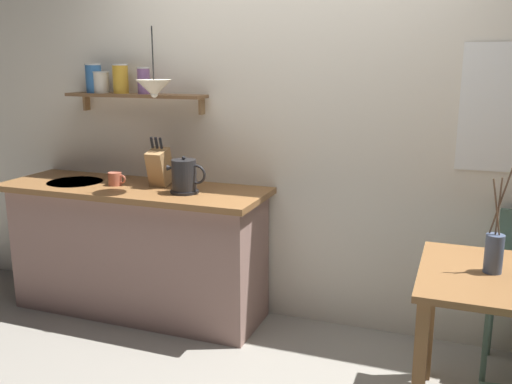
{
  "coord_description": "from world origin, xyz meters",
  "views": [
    {
      "loc": [
        1.06,
        -2.86,
        1.73
      ],
      "look_at": [
        -0.1,
        0.25,
        0.95
      ],
      "focal_mm": 39.55,
      "sensor_mm": 36.0,
      "label": 1
    }
  ],
  "objects_px": {
    "knife_block": "(160,167)",
    "coffee_mug_by_sink": "(115,179)",
    "electric_kettle": "(185,177)",
    "twig_vase": "(494,252)",
    "pendant_lamp": "(154,89)"
  },
  "relations": [
    {
      "from": "knife_block",
      "to": "coffee_mug_by_sink",
      "type": "relative_size",
      "value": 2.58
    },
    {
      "from": "pendant_lamp",
      "to": "coffee_mug_by_sink",
      "type": "bearing_deg",
      "value": 168.45
    },
    {
      "from": "electric_kettle",
      "to": "coffee_mug_by_sink",
      "type": "relative_size",
      "value": 2.06
    },
    {
      "from": "pendant_lamp",
      "to": "twig_vase",
      "type": "bearing_deg",
      "value": -11.41
    },
    {
      "from": "twig_vase",
      "to": "coffee_mug_by_sink",
      "type": "relative_size",
      "value": 4.04
    },
    {
      "from": "twig_vase",
      "to": "electric_kettle",
      "type": "relative_size",
      "value": 1.96
    },
    {
      "from": "twig_vase",
      "to": "knife_block",
      "type": "xyz_separation_m",
      "value": [
        -2.05,
        0.56,
        0.16
      ]
    },
    {
      "from": "twig_vase",
      "to": "coffee_mug_by_sink",
      "type": "bearing_deg",
      "value": 168.57
    },
    {
      "from": "coffee_mug_by_sink",
      "to": "knife_block",
      "type": "bearing_deg",
      "value": 15.29
    },
    {
      "from": "twig_vase",
      "to": "pendant_lamp",
      "type": "bearing_deg",
      "value": 168.59
    },
    {
      "from": "twig_vase",
      "to": "pendant_lamp",
      "type": "distance_m",
      "value": 2.13
    },
    {
      "from": "twig_vase",
      "to": "electric_kettle",
      "type": "height_order",
      "value": "twig_vase"
    },
    {
      "from": "twig_vase",
      "to": "electric_kettle",
      "type": "bearing_deg",
      "value": 166.48
    },
    {
      "from": "electric_kettle",
      "to": "pendant_lamp",
      "type": "xyz_separation_m",
      "value": [
        -0.17,
        -0.03,
        0.55
      ]
    },
    {
      "from": "electric_kettle",
      "to": "twig_vase",
      "type": "bearing_deg",
      "value": -13.52
    }
  ]
}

